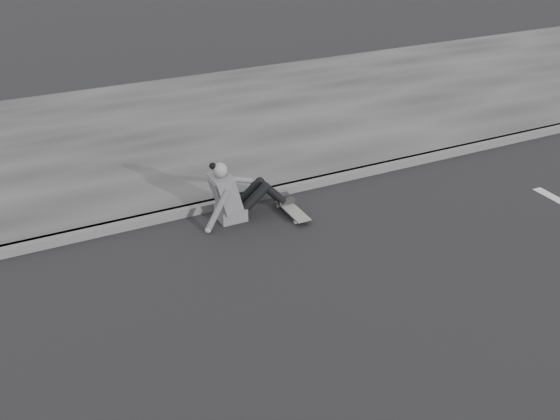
# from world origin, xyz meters

# --- Properties ---
(ground) EXTENTS (80.00, 80.00, 0.00)m
(ground) POSITION_xyz_m (0.00, 0.00, 0.00)
(ground) COLOR black
(ground) RESTS_ON ground
(curb) EXTENTS (24.00, 0.16, 0.12)m
(curb) POSITION_xyz_m (0.00, 2.58, 0.06)
(curb) COLOR #545454
(curb) RESTS_ON ground
(sidewalk) EXTENTS (24.00, 6.00, 0.12)m
(sidewalk) POSITION_xyz_m (0.00, 5.60, 0.06)
(sidewalk) COLOR #393939
(sidewalk) RESTS_ON ground
(skateboard) EXTENTS (0.20, 0.78, 0.09)m
(skateboard) POSITION_xyz_m (-0.98, 1.95, 0.07)
(skateboard) COLOR #9A9B95
(skateboard) RESTS_ON ground
(seated_woman) EXTENTS (1.38, 0.46, 0.88)m
(seated_woman) POSITION_xyz_m (-1.72, 2.20, 0.36)
(seated_woman) COLOR #59595C
(seated_woman) RESTS_ON ground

